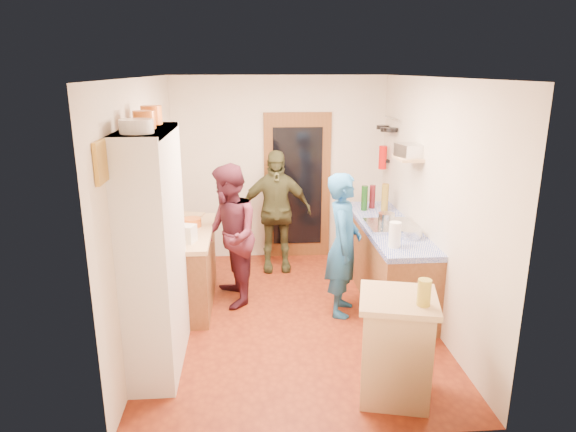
{
  "coord_description": "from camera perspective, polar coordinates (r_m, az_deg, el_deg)",
  "views": [
    {
      "loc": [
        -0.44,
        -5.21,
        2.68
      ],
      "look_at": [
        -0.02,
        0.15,
        1.13
      ],
      "focal_mm": 32.0,
      "sensor_mm": 36.0,
      "label": 1
    }
  ],
  "objects": [
    {
      "name": "pan_hang_a",
      "position": [
        6.85,
        11.32,
        9.38
      ],
      "size": [
        0.18,
        0.18,
        0.05
      ],
      "primitive_type": "cylinder",
      "color": "black",
      "rests_on": "pan_rail"
    },
    {
      "name": "door_glass",
      "position": [
        7.36,
        1.06,
        3.25
      ],
      "size": [
        0.7,
        0.02,
        1.7
      ],
      "primitive_type": "cube",
      "color": "black",
      "rests_on": "door_frame"
    },
    {
      "name": "toaster",
      "position": [
        5.58,
        -11.54,
        -1.91
      ],
      "size": [
        0.29,
        0.24,
        0.19
      ],
      "primitive_type": "cube",
      "rotation": [
        0.0,
        0.0,
        -0.33
      ],
      "color": "white",
      "rests_on": "left_counter_top"
    },
    {
      "name": "radio",
      "position": [
        6.01,
        13.26,
        7.1
      ],
      "size": [
        0.28,
        0.34,
        0.15
      ],
      "primitive_type": "cube",
      "rotation": [
        0.0,
        0.0,
        0.22
      ],
      "color": "silver",
      "rests_on": "wall_shelf"
    },
    {
      "name": "ceiling",
      "position": [
        5.23,
        0.41,
        15.27
      ],
      "size": [
        3.0,
        4.0,
        0.02
      ],
      "primitive_type": "cube",
      "color": "silver",
      "rests_on": "ground"
    },
    {
      "name": "person_back",
      "position": [
        6.91,
        -1.33,
        0.54
      ],
      "size": [
        0.98,
        0.41,
        1.66
      ],
      "primitive_type": "imported",
      "rotation": [
        0.0,
        0.0,
        0.01
      ],
      "color": "#3B3B21",
      "rests_on": "ground"
    },
    {
      "name": "left_counter_top",
      "position": [
        5.99,
        -11.51,
        -1.83
      ],
      "size": [
        0.64,
        1.44,
        0.05
      ],
      "primitive_type": "cube",
      "color": "#D9AA7E",
      "rests_on": "left_counter_base"
    },
    {
      "name": "orange_pot_a",
      "position": [
        4.5,
        -15.68,
        10.27
      ],
      "size": [
        0.18,
        0.18,
        0.15
      ],
      "primitive_type": "cylinder",
      "color": "orange",
      "rests_on": "hutch_top_shelf"
    },
    {
      "name": "hutch_top_shelf",
      "position": [
        4.52,
        -15.57,
        9.1
      ],
      "size": [
        0.4,
        1.14,
        0.04
      ],
      "primitive_type": "cube",
      "color": "silver",
      "rests_on": "hutch_body"
    },
    {
      "name": "kettle",
      "position": [
        5.75,
        -12.32,
        -1.45
      ],
      "size": [
        0.17,
        0.17,
        0.18
      ],
      "primitive_type": "cylinder",
      "rotation": [
        0.0,
        0.0,
        -0.12
      ],
      "color": "white",
      "rests_on": "left_counter_top"
    },
    {
      "name": "orange_pot_b",
      "position": [
        4.83,
        -14.94,
        10.79
      ],
      "size": [
        0.19,
        0.19,
        0.17
      ],
      "primitive_type": "cylinder",
      "color": "orange",
      "rests_on": "hutch_top_shelf"
    },
    {
      "name": "wall_left",
      "position": [
        5.49,
        -15.51,
        0.89
      ],
      "size": [
        0.02,
        4.0,
        2.6
      ],
      "primitive_type": "cube",
      "color": "beige",
      "rests_on": "ground"
    },
    {
      "name": "paper_towel",
      "position": [
        5.41,
        11.79,
        -2.04
      ],
      "size": [
        0.15,
        0.15,
        0.27
      ],
      "primitive_type": "cylinder",
      "rotation": [
        0.0,
        0.0,
        0.23
      ],
      "color": "white",
      "rests_on": "right_counter_top"
    },
    {
      "name": "mixing_bowl",
      "position": [
        5.76,
        13.38,
        -1.88
      ],
      "size": [
        0.27,
        0.27,
        0.1
      ],
      "primitive_type": "cylinder",
      "rotation": [
        0.0,
        0.0,
        0.03
      ],
      "color": "silver",
      "rests_on": "right_counter_top"
    },
    {
      "name": "wall_right",
      "position": [
        5.73,
        15.61,
        1.5
      ],
      "size": [
        0.02,
        4.0,
        2.6
      ],
      "primitive_type": "cube",
      "color": "beige",
      "rests_on": "ground"
    },
    {
      "name": "ext_bracket",
      "position": [
        7.27,
        10.92,
        6.02
      ],
      "size": [
        0.06,
        0.1,
        0.04
      ],
      "primitive_type": "cube",
      "color": "black",
      "rests_on": "wall_right"
    },
    {
      "name": "right_counter_base",
      "position": [
        6.36,
        10.87,
        -5.09
      ],
      "size": [
        0.6,
        2.2,
        0.84
      ],
      "primitive_type": "cube",
      "color": "brown",
      "rests_on": "ground"
    },
    {
      "name": "pan_hang_c",
      "position": [
        7.24,
        10.47,
        9.68
      ],
      "size": [
        0.17,
        0.17,
        0.05
      ],
      "primitive_type": "cylinder",
      "color": "black",
      "rests_on": "pan_rail"
    },
    {
      "name": "person_hob",
      "position": [
        5.68,
        6.46,
        -3.3
      ],
      "size": [
        0.52,
        0.67,
        1.62
      ],
      "primitive_type": "imported",
      "rotation": [
        0.0,
        0.0,
        1.31
      ],
      "color": "#1E5A97",
      "rests_on": "ground"
    },
    {
      "name": "pan_rail",
      "position": [
        7.03,
        11.48,
        10.59
      ],
      "size": [
        0.02,
        0.65,
        0.02
      ],
      "primitive_type": "cylinder",
      "rotation": [
        1.57,
        0.0,
        0.0
      ],
      "color": "silver",
      "rests_on": "wall_right"
    },
    {
      "name": "cutting_board",
      "position": [
        4.33,
        11.51,
        -8.66
      ],
      "size": [
        0.41,
        0.35,
        0.02
      ],
      "primitive_type": "cube",
      "rotation": [
        0.0,
        0.0,
        -0.24
      ],
      "color": "white",
      "rests_on": "island_top"
    },
    {
      "name": "bottle_c",
      "position": [
        6.76,
        10.72,
        2.04
      ],
      "size": [
        0.11,
        0.11,
        0.36
      ],
      "primitive_type": "cylinder",
      "rotation": [
        0.0,
        0.0,
        0.21
      ],
      "color": "olive",
      "rests_on": "right_counter_top"
    },
    {
      "name": "wall_back",
      "position": [
        7.36,
        -0.93,
        5.25
      ],
      "size": [
        3.0,
        0.02,
        2.6
      ],
      "primitive_type": "cube",
      "color": "beige",
      "rests_on": "ground"
    },
    {
      "name": "island_top",
      "position": [
        4.29,
        12.2,
        -9.08
      ],
      "size": [
        0.75,
        0.75,
        0.05
      ],
      "primitive_type": "cube",
      "rotation": [
        0.0,
        0.0,
        -0.24
      ],
      "color": "#D9AA7E",
      "rests_on": "island_base"
    },
    {
      "name": "floor",
      "position": [
        5.88,
        0.36,
        -11.18
      ],
      "size": [
        3.0,
        4.0,
        0.02
      ],
      "primitive_type": "cube",
      "color": "maroon",
      "rests_on": "ground"
    },
    {
      "name": "hutch_body",
      "position": [
        4.76,
        -14.6,
        -3.89
      ],
      "size": [
        0.4,
        1.2,
        2.2
      ],
      "primitive_type": "cube",
      "color": "silver",
      "rests_on": "ground"
    },
    {
      "name": "plate_stack",
      "position": [
        4.19,
        -16.49,
        9.54
      ],
      "size": [
        0.26,
        0.26,
        0.11
      ],
      "primitive_type": "cylinder",
      "color": "white",
      "rests_on": "hutch_top_shelf"
    },
    {
      "name": "pan_hang_b",
      "position": [
        7.05,
        10.88,
        9.41
      ],
      "size": [
        0.16,
        0.16,
        0.05
      ],
      "primitive_type": "cylinder",
      "color": "black",
      "rests_on": "pan_rail"
    },
    {
      "name": "person_left",
      "position": [
        5.97,
        -6.36,
        -2.09
      ],
      "size": [
        0.77,
        0.91,
        1.66
      ],
      "primitive_type": "imported",
      "rotation": [
        0.0,
        0.0,
        -1.38
      ],
      "color": "#481A28",
      "rests_on": "ground"
    },
    {
      "name": "oil_jar",
      "position": [
        4.15,
        14.89,
        -8.21
      ],
      "size": [
        0.13,
        0.13,
        0.21
      ],
      "primitive_type": "cylinder",
      "rotation": [
        0.0,
        0.0,
        -0.24
      ],
      "color": "#AD9E2D",
      "rests_on": "island_top"
    },
    {
      "name": "bottle_b",
      "position": [
        6.87,
        9.35,
        2.14
      ],
      "size": [
        0.09,
        0.09,
        0.31
      ],
      "primitive_type": "cylinder",
      "rotation": [
        0.0,
        0.0,
        -0.2
      ],
      "color": "#591419",
      "rests_on": "right_counter_top"
    },
    {
      "name": "door_frame",
      "position": [
        7.39,
        1.04,
        3.31
      ],
      "size": [
        0.95,
        0.06,
        2.1
      ],
      "primitive_type": "cube",
      "color": "brown",
      "rests_on": "ground"
    },
    {
      "name": "right_counter_top",
      "position": [
        6.21,
        11.09,
        -1.21
      ],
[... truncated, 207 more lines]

